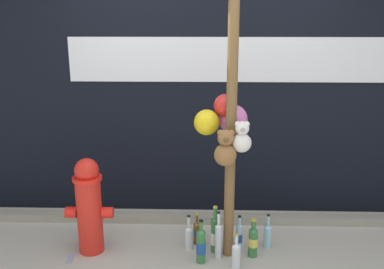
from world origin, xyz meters
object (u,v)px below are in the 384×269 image
object	(u,v)px
bottle_0	(236,255)
bottle_1	(189,236)
memorial_post	(229,96)
fire_hydrant	(89,205)
bottle_5	(253,241)
bottle_6	(197,232)
bottle_3	(218,240)
bottle_8	(201,245)
bottle_4	(239,236)
bottle_7	(215,234)
bottle_2	(267,235)

from	to	relation	value
bottle_0	bottle_1	distance (m)	0.49
memorial_post	fire_hydrant	size ratio (longest dim) A/B	3.04
bottle_5	bottle_6	distance (m)	0.52
bottle_3	bottle_8	size ratio (longest dim) A/B	1.10
bottle_3	bottle_5	size ratio (longest dim) A/B	1.23
memorial_post	bottle_4	distance (m)	1.25
bottle_3	bottle_7	distance (m)	0.10
bottle_4	bottle_5	world-z (taller)	bottle_5
bottle_0	bottle_5	size ratio (longest dim) A/B	0.88
bottle_0	bottle_6	world-z (taller)	bottle_0
bottle_0	bottle_1	xyz separation A→B (m)	(-0.39, 0.29, -0.00)
memorial_post	fire_hydrant	distance (m)	1.50
memorial_post	bottle_7	xyz separation A→B (m)	(-0.09, 0.01, -1.21)
bottle_8	bottle_4	bearing A→B (deg)	32.69
memorial_post	bottle_0	bearing A→B (deg)	-72.39
bottle_7	bottle_8	size ratio (longest dim) A/B	1.11
bottle_2	bottle_6	size ratio (longest dim) A/B	1.07
memorial_post	fire_hydrant	bearing A→B (deg)	-179.58
fire_hydrant	bottle_0	bearing A→B (deg)	-10.58
bottle_2	bottle_8	distance (m)	0.64
fire_hydrant	bottle_3	distance (m)	1.13
memorial_post	bottle_4	size ratio (longest dim) A/B	8.01
bottle_1	bottle_3	distance (m)	0.29
bottle_0	bottle_3	bearing A→B (deg)	133.65
bottle_7	bottle_2	bearing A→B (deg)	10.67
fire_hydrant	bottle_0	world-z (taller)	fire_hydrant
memorial_post	bottle_0	world-z (taller)	memorial_post
memorial_post	bottle_1	size ratio (longest dim) A/B	8.11
bottle_7	bottle_4	bearing A→B (deg)	9.58
bottle_4	bottle_6	distance (m)	0.38
fire_hydrant	bottle_8	distance (m)	1.00
memorial_post	bottle_2	size ratio (longest dim) A/B	8.22
bottle_1	bottle_8	world-z (taller)	bottle_8
bottle_4	bottle_6	world-z (taller)	bottle_4
fire_hydrant	bottle_5	world-z (taller)	fire_hydrant
fire_hydrant	bottle_1	xyz separation A→B (m)	(0.84, 0.06, -0.31)
fire_hydrant	bottle_5	bearing A→B (deg)	-2.03
memorial_post	bottle_5	bearing A→B (deg)	-14.10
bottle_6	fire_hydrant	bearing A→B (deg)	-170.79
memorial_post	bottle_4	xyz separation A→B (m)	(0.12, 0.05, -1.24)
bottle_0	bottle_7	bearing A→B (deg)	123.72
memorial_post	bottle_8	distance (m)	1.25
bottle_5	fire_hydrant	bearing A→B (deg)	177.97
bottle_8	fire_hydrant	bearing A→B (deg)	170.62
bottle_4	bottle_8	distance (m)	0.39
bottle_2	bottle_7	world-z (taller)	bottle_7
bottle_7	bottle_1	bearing A→B (deg)	170.26
bottle_0	bottle_7	size ratio (longest dim) A/B	0.71
bottle_4	bottle_3	bearing A→B (deg)	-143.44
memorial_post	bottle_8	bearing A→B (deg)	-141.51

